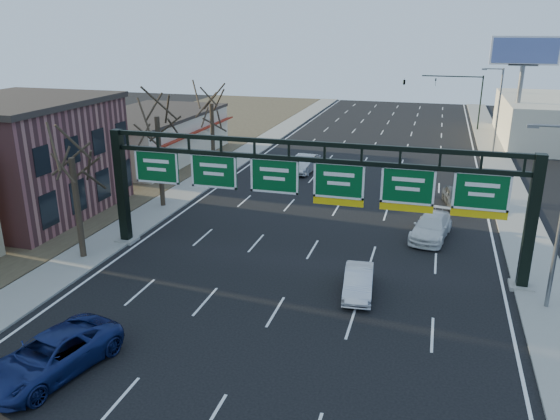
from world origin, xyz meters
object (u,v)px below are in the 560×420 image
(car_blue_suv, at_px, (51,355))
(car_silver_sedan, at_px, (358,282))
(car_white_wagon, at_px, (431,227))
(sign_gantry, at_px, (309,186))

(car_blue_suv, bearing_deg, car_silver_sedan, 57.01)
(car_blue_suv, height_order, car_white_wagon, car_blue_suv)
(sign_gantry, bearing_deg, car_silver_sedan, -42.06)
(sign_gantry, bearing_deg, car_white_wagon, 41.86)
(sign_gantry, height_order, car_white_wagon, sign_gantry)
(sign_gantry, distance_m, car_white_wagon, 9.88)
(car_white_wagon, bearing_deg, car_blue_suv, -116.24)
(car_silver_sedan, height_order, car_white_wagon, car_white_wagon)
(car_silver_sedan, distance_m, car_white_wagon, 9.73)
(car_blue_suv, distance_m, car_white_wagon, 23.77)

